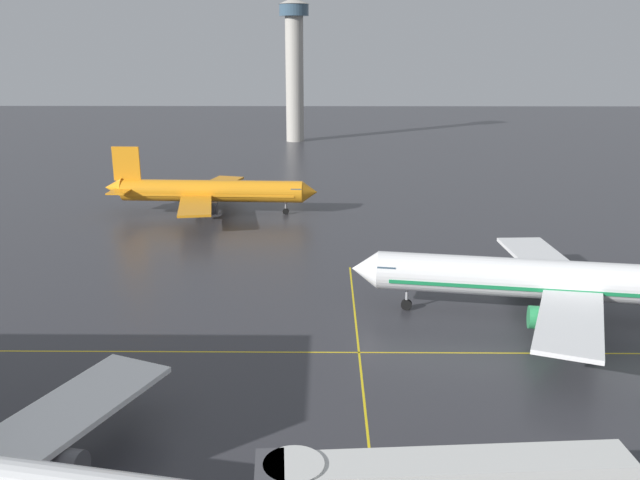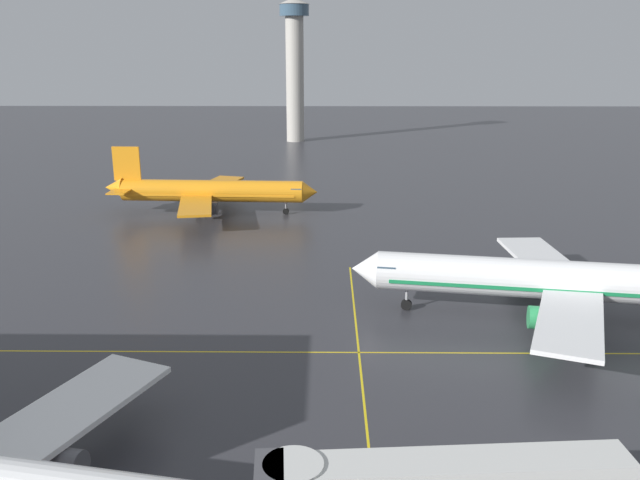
# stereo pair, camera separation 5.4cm
# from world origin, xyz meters

# --- Properties ---
(airliner_second_row) EXTENTS (40.35, 34.41, 12.56)m
(airliner_second_row) POSITION_xyz_m (19.81, 46.94, 4.29)
(airliner_second_row) COLOR white
(airliner_second_row) RESTS_ON ground
(airliner_third_row) EXTENTS (36.17, 31.20, 11.25)m
(airliner_third_row) POSITION_xyz_m (-22.78, 91.68, 3.84)
(airliner_third_row) COLOR orange
(airliner_third_row) RESTS_ON ground
(control_tower) EXTENTS (8.82, 8.82, 40.46)m
(control_tower) POSITION_xyz_m (-12.34, 180.66, 23.33)
(control_tower) COLOR #ADA89E
(control_tower) RESTS_ON ground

